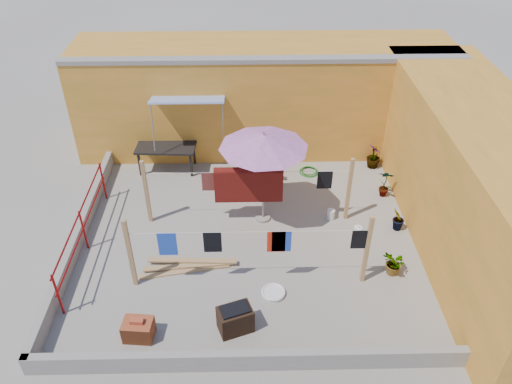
# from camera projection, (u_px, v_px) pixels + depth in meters

# --- Properties ---
(ground) EXTENTS (80.00, 80.00, 0.00)m
(ground) POSITION_uv_depth(u_px,v_px,m) (249.00, 240.00, 12.18)
(ground) COLOR #9E998E
(ground) RESTS_ON ground
(wall_back) EXTENTS (11.00, 3.27, 3.21)m
(wall_back) POSITION_uv_depth(u_px,v_px,m) (263.00, 96.00, 15.04)
(wall_back) COLOR orange
(wall_back) RESTS_ON ground
(wall_right) EXTENTS (2.40, 9.00, 3.20)m
(wall_right) POSITION_uv_depth(u_px,v_px,m) (477.00, 184.00, 11.33)
(wall_right) COLOR orange
(wall_right) RESTS_ON ground
(parapet_front) EXTENTS (8.30, 0.16, 0.44)m
(parapet_front) POSITION_uv_depth(u_px,v_px,m) (250.00, 360.00, 9.15)
(parapet_front) COLOR gray
(parapet_front) RESTS_ON ground
(parapet_left) EXTENTS (0.16, 7.30, 0.44)m
(parapet_left) POSITION_uv_depth(u_px,v_px,m) (79.00, 235.00, 11.98)
(parapet_left) COLOR gray
(parapet_left) RESTS_ON ground
(red_railing) EXTENTS (0.05, 4.20, 1.10)m
(red_railing) POSITION_uv_depth(u_px,v_px,m) (82.00, 224.00, 11.52)
(red_railing) COLOR maroon
(red_railing) RESTS_ON ground
(clothesline_rig) EXTENTS (5.09, 2.35, 1.80)m
(clothesline_rig) POSITION_uv_depth(u_px,v_px,m) (249.00, 192.00, 11.99)
(clothesline_rig) COLOR tan
(clothesline_rig) RESTS_ON ground
(patio_umbrella) EXTENTS (2.52, 2.52, 2.54)m
(patio_umbrella) POSITION_uv_depth(u_px,v_px,m) (264.00, 142.00, 11.50)
(patio_umbrella) COLOR gray
(patio_umbrella) RESTS_ON ground
(outdoor_table) EXTENTS (1.73, 0.93, 0.79)m
(outdoor_table) POSITION_uv_depth(u_px,v_px,m) (166.00, 148.00, 14.30)
(outdoor_table) COLOR black
(outdoor_table) RESTS_ON ground
(brick_stack) EXTENTS (0.62, 0.47, 0.50)m
(brick_stack) POSITION_uv_depth(u_px,v_px,m) (138.00, 329.00, 9.72)
(brick_stack) COLOR #964522
(brick_stack) RESTS_ON ground
(lumber_pile) EXTENTS (2.19, 0.61, 0.13)m
(lumber_pile) POSITION_uv_depth(u_px,v_px,m) (189.00, 266.00, 11.36)
(lumber_pile) COLOR tan
(lumber_pile) RESTS_ON ground
(brazier) EXTENTS (0.78, 0.64, 0.60)m
(brazier) POSITION_uv_depth(u_px,v_px,m) (235.00, 319.00, 9.83)
(brazier) COLOR black
(brazier) RESTS_ON ground
(white_basin) EXTENTS (0.52, 0.52, 0.09)m
(white_basin) POSITION_uv_depth(u_px,v_px,m) (273.00, 292.00, 10.72)
(white_basin) COLOR silver
(white_basin) RESTS_ON ground
(water_jug_a) EXTENTS (0.21, 0.21, 0.33)m
(water_jug_a) POSITION_uv_depth(u_px,v_px,m) (358.00, 232.00, 12.20)
(water_jug_a) COLOR silver
(water_jug_a) RESTS_ON ground
(water_jug_b) EXTENTS (0.20, 0.20, 0.31)m
(water_jug_b) POSITION_uv_depth(u_px,v_px,m) (331.00, 214.00, 12.77)
(water_jug_b) COLOR silver
(water_jug_b) RESTS_ON ground
(green_hose) EXTENTS (0.56, 0.56, 0.08)m
(green_hose) POSITION_uv_depth(u_px,v_px,m) (309.00, 171.00, 14.56)
(green_hose) COLOR #1B6917
(green_hose) RESTS_ON ground
(plant_back_a) EXTENTS (0.72, 0.64, 0.76)m
(plant_back_a) POSITION_uv_depth(u_px,v_px,m) (266.00, 168.00, 14.07)
(plant_back_a) COLOR #215919
(plant_back_a) RESTS_ON ground
(plant_back_b) EXTENTS (0.51, 0.51, 0.73)m
(plant_back_b) POSITION_uv_depth(u_px,v_px,m) (374.00, 156.00, 14.62)
(plant_back_b) COLOR #215919
(plant_back_b) RESTS_ON ground
(plant_right_a) EXTENTS (0.52, 0.44, 0.84)m
(plant_right_a) POSITION_uv_depth(u_px,v_px,m) (385.00, 183.00, 13.41)
(plant_right_a) COLOR #215919
(plant_right_a) RESTS_ON ground
(plant_right_b) EXTENTS (0.43, 0.46, 0.66)m
(plant_right_b) POSITION_uv_depth(u_px,v_px,m) (398.00, 219.00, 12.29)
(plant_right_b) COLOR #215919
(plant_right_b) RESTS_ON ground
(plant_right_c) EXTENTS (0.58, 0.63, 0.58)m
(plant_right_c) POSITION_uv_depth(u_px,v_px,m) (395.00, 264.00, 11.08)
(plant_right_c) COLOR #215919
(plant_right_c) RESTS_ON ground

